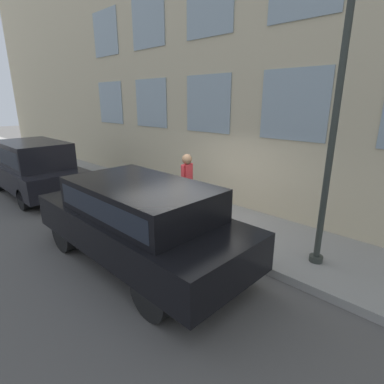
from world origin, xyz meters
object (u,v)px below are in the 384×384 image
Objects in this scene: fire_hydrant at (198,216)px; parked_truck_black_near at (139,216)px; street_lamp at (338,95)px; parked_truck_charcoal_far at (34,165)px; person at (187,179)px.

fire_hydrant is 0.13× the size of parked_truck_black_near.
street_lamp is (0.53, -2.77, 2.85)m from fire_hydrant.
parked_truck_charcoal_far is (-1.53, 6.49, 0.56)m from fire_hydrant.
fire_hydrant is 0.14× the size of parked_truck_charcoal_far.
parked_truck_charcoal_far is 9.76m from street_lamp.
fire_hydrant is at bearing -76.72° from parked_truck_charcoal_far.
parked_truck_charcoal_far is at bearing 102.56° from street_lamp.
street_lamp is at bearing 85.19° from person.
person is at bearing 59.72° from fire_hydrant.
fire_hydrant is at bearing 54.81° from person.
person reaches higher than parked_truck_black_near.
street_lamp is at bearing -77.44° from parked_truck_charcoal_far.
parked_truck_black_near is 6.53m from parked_truck_charcoal_far.
fire_hydrant is 6.69m from parked_truck_charcoal_far.
person is 2.47m from parked_truck_black_near.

